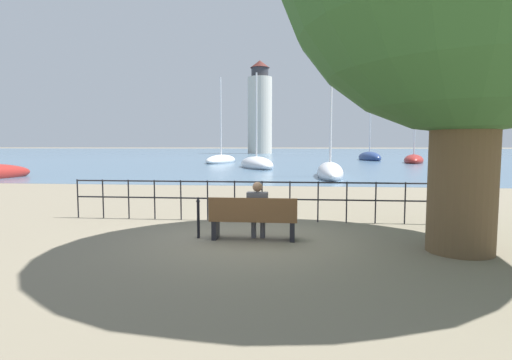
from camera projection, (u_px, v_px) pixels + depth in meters
The scene contains 12 objects.
ground_plane at pixel (254, 239), 8.34m from camera, with size 1000.00×1000.00×0.00m, color #7A705B.
harbor_water at pixel (294, 151), 168.13m from camera, with size 600.00×300.00×0.01m.
park_bench at pixel (253, 219), 8.24m from camera, with size 1.81×0.45×0.90m.
seated_person_left at pixel (258, 208), 8.29m from camera, with size 0.43×0.35×1.21m.
promenade_railing at pixel (262, 195), 10.32m from camera, with size 10.10×0.04×1.05m.
closed_umbrella at pixel (198, 215), 8.42m from camera, with size 0.09×0.09×0.89m.
sailboat_0 at pixel (330, 172), 25.56m from camera, with size 1.98×8.25×7.31m.
sailboat_1 at pixel (256, 164), 35.72m from camera, with size 4.66×8.06×8.83m.
sailboat_2 at pixel (414, 160), 46.22m from camera, with size 3.80×6.74×7.75m.
sailboat_3 at pixel (221, 160), 46.63m from camera, with size 3.40×8.49×10.25m.
sailboat_5 at pixel (369, 158), 54.76m from camera, with size 3.13×7.36×10.49m.
harbor_lighthouse at pixel (260, 111), 104.10m from camera, with size 6.33×6.33×24.05m.
Camera 1 is at (0.87, -8.16, 1.95)m, focal length 28.00 mm.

